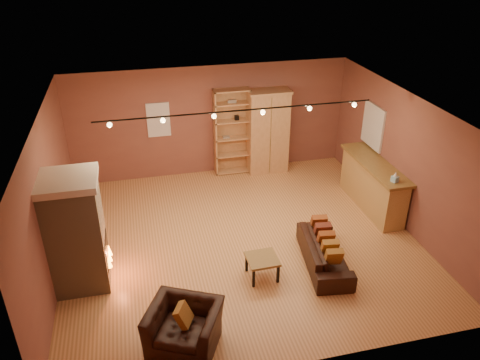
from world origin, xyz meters
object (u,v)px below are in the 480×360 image
object	(u,v)px
fireplace	(77,232)
loveseat	(325,247)
bar_counter	(372,185)
armchair	(184,321)
coffee_table	(262,261)
bookcase	(232,131)
armoire	(268,131)

from	to	relation	value
fireplace	loveseat	world-z (taller)	fireplace
fireplace	bar_counter	size ratio (longest dim) A/B	0.92
armchair	coffee_table	bearing A→B (deg)	64.75
armchair	loveseat	bearing A→B (deg)	51.76
bar_counter	coffee_table	distance (m)	3.61
loveseat	bookcase	bearing A→B (deg)	19.32
bookcase	armoire	distance (m)	0.92
armchair	coffee_table	world-z (taller)	armchair
loveseat	fireplace	bearing A→B (deg)	91.31
bar_counter	coffee_table	xyz separation A→B (m)	(-3.10, -1.83, -0.21)
fireplace	bookcase	xyz separation A→B (m)	(3.55, 3.73, 0.08)
bookcase	coffee_table	bearing A→B (deg)	-95.35
bookcase	armchair	world-z (taller)	bookcase
coffee_table	loveseat	bearing A→B (deg)	4.27
armchair	coffee_table	distance (m)	2.02
bookcase	armchair	distance (m)	5.98
armoire	coffee_table	bearing A→B (deg)	-107.43
armoire	bar_counter	xyz separation A→B (m)	(1.79, -2.36, -0.54)
bar_counter	armchair	bearing A→B (deg)	-146.63
fireplace	bookcase	size ratio (longest dim) A/B	0.95
fireplace	armchair	bearing A→B (deg)	-50.19
bar_counter	loveseat	distance (m)	2.55
coffee_table	bookcase	bearing A→B (deg)	84.65
bookcase	loveseat	distance (m)	4.41
loveseat	armchair	world-z (taller)	armchair
armoire	bar_counter	size ratio (longest dim) A/B	0.95
bookcase	armoire	size ratio (longest dim) A/B	1.02
fireplace	armchair	world-z (taller)	fireplace
bookcase	bar_counter	distance (m)	3.74
bookcase	armoire	bearing A→B (deg)	-9.91
coffee_table	armchair	bearing A→B (deg)	-141.53
fireplace	coffee_table	xyz separation A→B (m)	(3.14, -0.62, -0.71)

